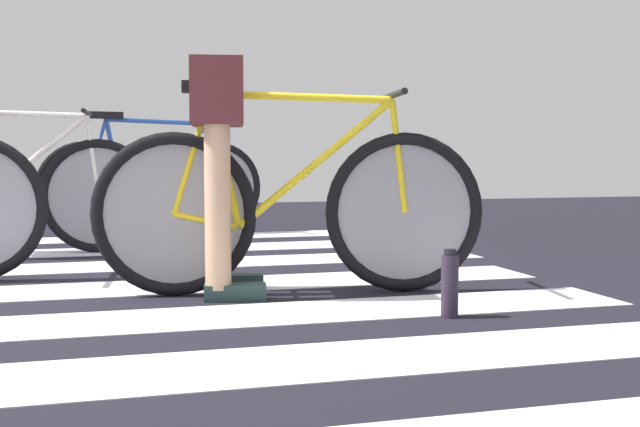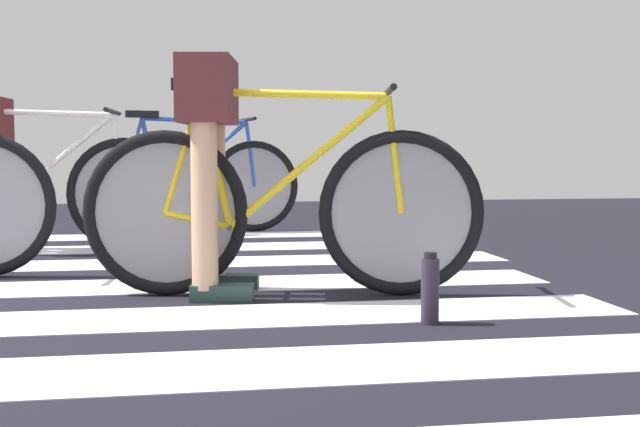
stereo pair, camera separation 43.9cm
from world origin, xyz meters
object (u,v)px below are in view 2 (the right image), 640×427
at_px(bicycle_1_of_4, 282,207).
at_px(cyclist_1_of_4, 210,143).
at_px(bicycle_4_of_4, 189,184).
at_px(bicycle_3_of_4, 40,190).
at_px(water_bottle, 430,290).

xyz_separation_m(bicycle_1_of_4, cyclist_1_of_4, (-0.31, 0.05, 0.28)).
bearing_deg(bicycle_4_of_4, bicycle_1_of_4, -92.10).
relative_size(bicycle_3_of_4, bicycle_4_of_4, 1.01).
xyz_separation_m(cyclist_1_of_4, water_bottle, (0.76, -0.72, -0.54)).
distance_m(cyclist_1_of_4, water_bottle, 1.18).
height_order(bicycle_1_of_4, water_bottle, bicycle_1_of_4).
xyz_separation_m(cyclist_1_of_4, bicycle_4_of_4, (-0.09, 2.73, -0.28)).
relative_size(bicycle_4_of_4, water_bottle, 6.60).
height_order(bicycle_3_of_4, bicycle_4_of_4, same).
bearing_deg(water_bottle, cyclist_1_of_4, 136.57).
height_order(bicycle_3_of_4, water_bottle, bicycle_3_of_4).
bearing_deg(cyclist_1_of_4, bicycle_4_of_4, 101.23).
bearing_deg(bicycle_3_of_4, bicycle_4_of_4, 50.36).
bearing_deg(bicycle_1_of_4, bicycle_3_of_4, 135.26).
relative_size(bicycle_1_of_4, cyclist_1_of_4, 1.69).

